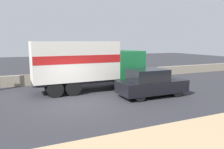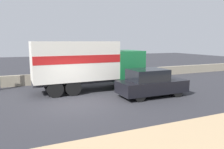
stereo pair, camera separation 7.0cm
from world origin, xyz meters
The scene contains 4 objects.
ground_plane centered at (0.00, 0.00, 0.00)m, with size 80.00×80.00×0.00m, color #2D2D33.
stone_wall_backdrop centered at (0.00, 6.61, 0.42)m, with size 60.00×0.35×0.83m.
box_truck centered at (1.51, 3.08, 1.93)m, with size 7.52×2.48×3.37m.
car_hatchback centered at (4.62, -0.09, 0.83)m, with size 4.28×1.80×1.71m.
Camera 2 is at (-2.85, -11.14, 3.39)m, focal length 35.00 mm.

